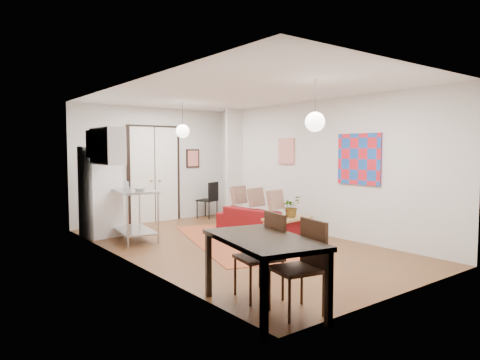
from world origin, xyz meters
TOP-DOWN VIEW (x-y plane):
  - floor at (0.00, 0.00)m, footprint 7.00×7.00m
  - ceiling at (0.00, 0.00)m, footprint 4.20×7.00m
  - wall_back at (0.00, 3.50)m, footprint 4.20×0.02m
  - wall_front at (0.00, -3.50)m, footprint 4.20×0.02m
  - wall_left at (-2.10, 0.00)m, footprint 0.02×7.00m
  - wall_right at (2.10, 0.00)m, footprint 0.02×7.00m
  - double_doors at (0.00, 3.46)m, footprint 1.44×0.06m
  - stub_partition at (1.85, 2.55)m, footprint 0.50×0.10m
  - wall_cabinet at (-1.92, 1.50)m, footprint 0.35×1.00m
  - painting_popart at (2.08, -1.25)m, footprint 0.05×1.00m
  - painting_abstract at (2.08, 0.80)m, footprint 0.05×0.50m
  - poster_back at (1.15, 3.47)m, footprint 0.40×0.03m
  - print_left at (-2.07, 2.00)m, footprint 0.03×0.44m
  - pendant_back at (0.00, 2.00)m, footprint 0.30×0.30m
  - pendant_front at (0.00, -2.00)m, footprint 0.30×0.30m
  - kilim_rug at (0.14, 0.37)m, footprint 2.52×4.11m
  - sofa at (1.09, 0.59)m, footprint 1.04×2.07m
  - coffee_table at (1.19, -0.18)m, footprint 1.08×0.69m
  - potted_plant at (1.29, -0.18)m, footprint 0.39×0.44m
  - kitchen_counter at (-1.34, 1.66)m, footprint 0.85×1.42m
  - bowl at (-1.34, 1.36)m, footprint 0.30×0.30m
  - soap_bottle at (-1.39, 1.91)m, footprint 0.12×0.12m
  - fridge at (-1.74, 2.44)m, footprint 0.76×0.76m
  - dining_table at (-1.75, -2.85)m, footprint 1.15×1.66m
  - dining_chair_near at (-1.52, -2.39)m, footprint 0.58×0.75m
  - dining_chair_far at (-1.52, -3.04)m, footprint 0.58×0.75m
  - black_side_chair at (1.39, 3.24)m, footprint 0.58×0.60m

SIDE VIEW (x-z plane):
  - floor at x=0.00m, z-range 0.00..0.00m
  - kilim_rug at x=0.14m, z-range 0.00..0.01m
  - sofa at x=1.09m, z-range 0.00..0.58m
  - coffee_table at x=1.19m, z-range 0.16..0.61m
  - black_side_chair at x=1.39m, z-range 0.08..1.06m
  - dining_chair_near at x=-1.52m, z-range 0.09..1.13m
  - dining_chair_far at x=-1.52m, z-range 0.09..1.13m
  - potted_plant at x=1.29m, z-range 0.45..0.89m
  - kitchen_counter at x=-1.34m, z-range 0.17..1.20m
  - dining_table at x=-1.75m, z-range 0.33..1.17m
  - fridge at x=-1.74m, z-range 0.00..1.90m
  - bowl at x=-1.34m, z-range 1.03..1.09m
  - soap_bottle at x=-1.39m, z-range 1.03..1.24m
  - double_doors at x=0.00m, z-range -0.05..2.45m
  - wall_back at x=0.00m, z-range 0.00..2.90m
  - wall_front at x=0.00m, z-range 0.00..2.90m
  - wall_left at x=-2.10m, z-range 0.00..2.90m
  - wall_right at x=2.10m, z-range 0.00..2.90m
  - stub_partition at x=1.85m, z-range 0.00..2.90m
  - poster_back at x=1.15m, z-range 1.35..1.85m
  - painting_popart at x=2.08m, z-range 1.15..2.15m
  - painting_abstract at x=2.08m, z-range 1.50..2.10m
  - wall_cabinet at x=-1.92m, z-range 1.55..2.25m
  - print_left at x=-2.07m, z-range 1.68..2.22m
  - pendant_back at x=0.00m, z-range 1.85..2.65m
  - pendant_front at x=0.00m, z-range 1.85..2.65m
  - ceiling at x=0.00m, z-range 2.89..2.91m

